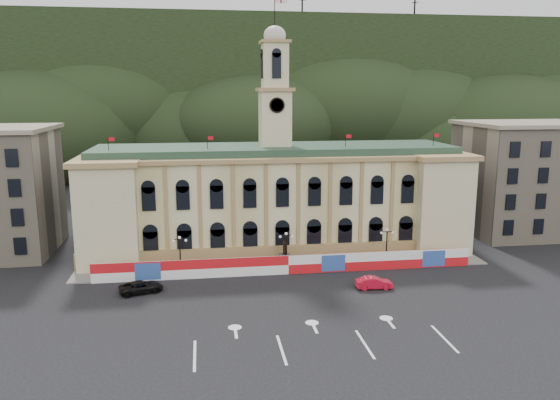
{
  "coord_description": "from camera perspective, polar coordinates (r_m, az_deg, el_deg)",
  "views": [
    {
      "loc": [
        -10.86,
        -52.44,
        23.65
      ],
      "look_at": [
        -0.68,
        18.0,
        9.34
      ],
      "focal_mm": 35.0,
      "sensor_mm": 36.0,
      "label": 1
    }
  ],
  "objects": [
    {
      "name": "ground",
      "position": [
        58.54,
        3.26,
        -12.48
      ],
      "size": [
        260.0,
        260.0,
        0.0
      ],
      "primitive_type": "plane",
      "color": "black",
      "rests_on": "ground"
    },
    {
      "name": "statue",
      "position": [
        74.73,
        0.52,
        -6.13
      ],
      "size": [
        1.4,
        1.4,
        3.72
      ],
      "color": "#595651",
      "rests_on": "ground"
    },
    {
      "name": "hill_ridge",
      "position": [
        174.82,
        -4.72,
        9.96
      ],
      "size": [
        230.0,
        80.0,
        64.0
      ],
      "color": "black",
      "rests_on": "ground"
    },
    {
      "name": "city_hall",
      "position": [
        82.33,
        -0.49,
        0.3
      ],
      "size": [
        56.2,
        17.6,
        37.1
      ],
      "color": "beige",
      "rests_on": "ground"
    },
    {
      "name": "pavement",
      "position": [
        74.83,
        0.55,
        -6.99
      ],
      "size": [
        56.0,
        5.5,
        0.16
      ],
      "primitive_type": "cube",
      "color": "slate",
      "rests_on": "ground"
    },
    {
      "name": "lamp_center",
      "position": [
        73.23,
        0.64,
        -4.95
      ],
      "size": [
        1.96,
        0.44,
        5.15
      ],
      "color": "black",
      "rests_on": "ground"
    },
    {
      "name": "lane_markings",
      "position": [
        54.11,
        4.35,
        -14.58
      ],
      "size": [
        26.0,
        10.0,
        0.02
      ],
      "primitive_type": null,
      "color": "white",
      "rests_on": "ground"
    },
    {
      "name": "red_sedan",
      "position": [
        67.92,
        9.81,
        -8.52
      ],
      "size": [
        2.19,
        4.69,
        1.47
      ],
      "primitive_type": "imported",
      "rotation": [
        0.0,
        0.0,
        1.5
      ],
      "color": "red",
      "rests_on": "ground"
    },
    {
      "name": "black_suv",
      "position": [
        67.72,
        -14.3,
        -8.79
      ],
      "size": [
        5.4,
        6.57,
        1.44
      ],
      "primitive_type": "imported",
      "rotation": [
        0.0,
        0.0,
        1.88
      ],
      "color": "black",
      "rests_on": "ground"
    },
    {
      "name": "lamp_right",
      "position": [
        76.57,
        11.08,
        -4.44
      ],
      "size": [
        1.96,
        0.44,
        5.15
      ],
      "color": "black",
      "rests_on": "ground"
    },
    {
      "name": "side_building_right",
      "position": [
        100.28,
        24.39,
        2.14
      ],
      "size": [
        21.0,
        17.0,
        18.6
      ],
      "color": "tan",
      "rests_on": "ground"
    },
    {
      "name": "lamp_left",
      "position": [
        72.49,
        -10.4,
        -5.32
      ],
      "size": [
        1.96,
        0.44,
        5.15
      ],
      "color": "black",
      "rests_on": "ground"
    },
    {
      "name": "hoarding_fence",
      "position": [
        71.96,
        0.92,
        -6.77
      ],
      "size": [
        50.0,
        0.44,
        2.5
      ],
      "color": "red",
      "rests_on": "ground"
    }
  ]
}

